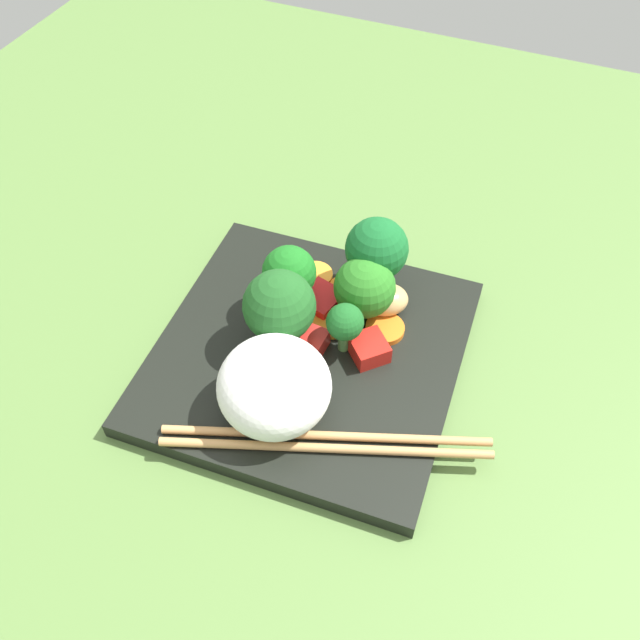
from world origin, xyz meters
TOP-DOWN VIEW (x-y plane):
  - ground_plane at (0.00, 0.00)cm, footprint 110.00×110.00cm
  - square_plate at (0.00, 0.00)cm, footprint 24.32×24.32cm
  - rice_mound at (6.01, -0.45)cm, footprint 11.19×11.10cm
  - broccoli_floret_0 at (-3.43, -3.04)cm, footprint 4.30×4.30cm
  - broccoli_floret_1 at (-5.03, 2.69)cm, footprint 4.93×4.93cm
  - broccoli_floret_2 at (-1.06, 2.57)cm, footprint 2.90×2.90cm
  - broccoli_floret_3 at (0.20, -2.32)cm, footprint 5.59×5.59cm
  - broccoli_floret_4 at (-8.00, 2.55)cm, footprint 5.09×5.09cm
  - carrot_slice_0 at (-7.29, -2.50)cm, footprint 3.07×3.07cm
  - carrot_slice_1 at (-6.75, 0.57)cm, footprint 4.01×4.01cm
  - carrot_slice_2 at (-2.98, 0.67)cm, footprint 4.37×4.37cm
  - carrot_slice_3 at (-4.02, 4.94)cm, footprint 3.74×3.74cm
  - carrot_slice_4 at (-1.82, -1.58)cm, footprint 2.56×2.56cm
  - pepper_chunk_0 at (-4.66, -0.86)cm, footprint 3.78×3.67cm
  - pepper_chunk_1 at (-0.30, -0.16)cm, footprint 2.84×2.73cm
  - pepper_chunk_2 at (-1.26, 4.54)cm, footprint 3.80×3.80cm
  - chicken_piece_1 at (-6.24, 4.07)cm, footprint 4.45×4.83cm
  - chopstick_pair at (7.36, 4.46)cm, footprint 9.47×22.50cm

SIDE VIEW (x-z plane):
  - ground_plane at x=0.00cm, z-range -2.00..0.00cm
  - square_plate at x=0.00cm, z-range 0.00..1.43cm
  - carrot_slice_2 at x=-2.98cm, z-range 1.43..1.92cm
  - carrot_slice_3 at x=-4.02cm, z-range 1.43..1.98cm
  - carrot_slice_0 at x=-7.29cm, z-range 1.43..2.03cm
  - chopstick_pair at x=7.36cm, z-range 1.43..2.06cm
  - carrot_slice_4 at x=-1.82cm, z-range 1.43..2.07cm
  - carrot_slice_1 at x=-6.75cm, z-range 1.43..2.13cm
  - pepper_chunk_0 at x=-4.66cm, z-range 1.43..2.65cm
  - pepper_chunk_1 at x=-0.30cm, z-range 1.43..2.99cm
  - pepper_chunk_2 at x=-1.26cm, z-range 1.43..3.00cm
  - chicken_piece_1 at x=-6.24cm, z-range 1.43..3.73cm
  - rice_mound at x=6.01cm, z-range 1.43..7.25cm
  - broccoli_floret_1 at x=-5.03cm, z-range 1.69..7.43cm
  - broccoli_floret_2 at x=-1.06cm, z-range 2.20..6.95cm
  - broccoli_floret_3 at x=0.20cm, z-range 1.96..8.93cm
  - broccoli_floret_0 at x=-3.43cm, z-range 2.27..8.64cm
  - broccoli_floret_4 at x=-8.00cm, z-range 2.36..9.67cm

